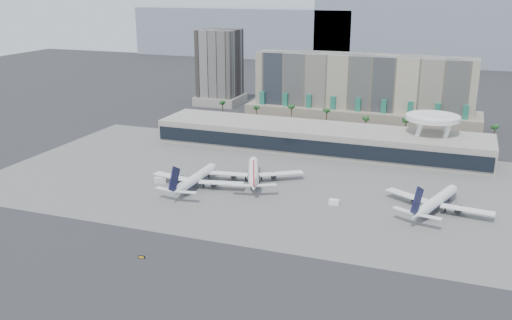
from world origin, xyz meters
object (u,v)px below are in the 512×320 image
(airliner_centre, at_px, (254,173))
(taxiway_sign, at_px, (142,257))
(airliner_right, at_px, (436,201))
(service_vehicle_b, at_px, (334,202))
(airliner_left, at_px, (196,179))
(service_vehicle_a, at_px, (160,180))

(airliner_centre, distance_m, taxiway_sign, 81.02)
(airliner_right, relative_size, service_vehicle_b, 10.69)
(airliner_centre, height_order, airliner_right, airliner_centre)
(airliner_right, bearing_deg, service_vehicle_b, -150.57)
(airliner_left, height_order, service_vehicle_a, airliner_left)
(airliner_right, height_order, taxiway_sign, airliner_right)
(airliner_centre, distance_m, airliner_right, 77.04)
(airliner_right, relative_size, taxiway_sign, 19.71)
(service_vehicle_a, bearing_deg, service_vehicle_b, -21.31)
(service_vehicle_b, bearing_deg, airliner_right, 7.35)
(taxiway_sign, bearing_deg, service_vehicle_b, 44.17)
(service_vehicle_b, height_order, taxiway_sign, service_vehicle_b)
(taxiway_sign, bearing_deg, airliner_right, 30.37)
(airliner_left, distance_m, taxiway_sign, 66.25)
(airliner_left, bearing_deg, airliner_centre, 38.16)
(airliner_right, distance_m, service_vehicle_b, 38.33)
(service_vehicle_b, relative_size, taxiway_sign, 1.84)
(service_vehicle_b, bearing_deg, taxiway_sign, -128.68)
(airliner_left, height_order, taxiway_sign, airliner_left)
(airliner_centre, bearing_deg, airliner_left, -162.92)
(service_vehicle_b, bearing_deg, airliner_left, 177.41)
(airliner_left, height_order, airliner_centre, airliner_centre)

